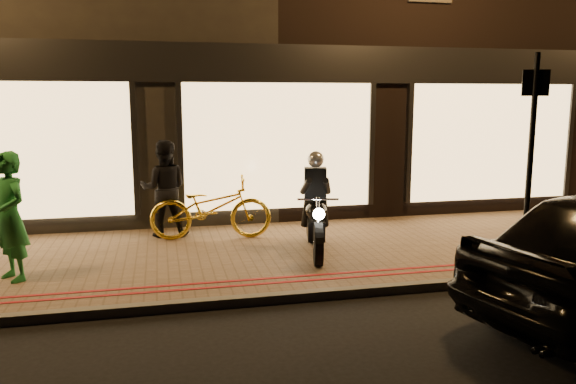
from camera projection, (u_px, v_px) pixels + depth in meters
The scene contains 10 objects.
ground at pixel (344, 299), 7.12m from camera, with size 90.00×90.00×0.00m, color black.
sidewalk at pixel (304, 252), 9.04m from camera, with size 50.00×4.00×0.12m, color brown.
kerb_stone at pixel (343, 293), 7.16m from camera, with size 50.00×0.14×0.12m, color #59544C.
red_kerb_lines at pixel (331, 276), 7.63m from camera, with size 50.00×0.26×0.01m.
building_row at pixel (240, 33), 15.06m from camera, with size 48.00×10.11×8.50m.
motorcycle at pixel (316, 214), 8.71m from camera, with size 0.72×1.92×1.59m.
sign_post at pixel (531, 151), 7.67m from camera, with size 0.34×0.16×3.00m.
bicycle_gold at pixel (211, 208), 9.60m from camera, with size 0.72×2.06×1.08m, color gold.
person_green at pixel (10, 217), 7.37m from camera, with size 0.63×0.41×1.72m, color #1C6A2C.
person_dark at pixel (164, 189), 9.74m from camera, with size 0.82×0.64×1.68m, color black.
Camera 1 is at (-2.21, -6.47, 2.52)m, focal length 35.00 mm.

